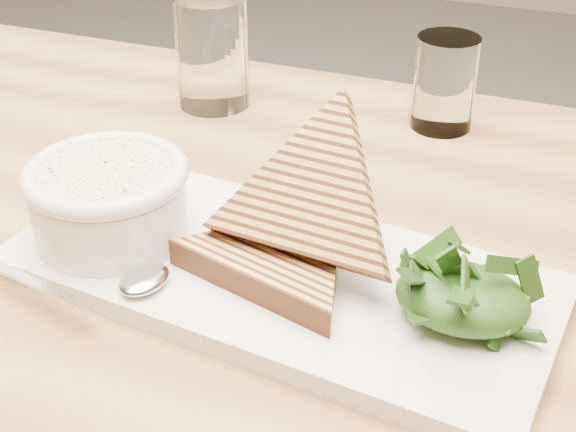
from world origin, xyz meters
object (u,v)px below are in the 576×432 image
(platter, at_px, (278,275))
(glass_near, at_px, (212,53))
(table_top, at_px, (226,275))
(soup_bowl, at_px, (110,208))
(glass_far, at_px, (445,83))

(platter, distance_m, glass_near, 0.35)
(glass_near, bearing_deg, platter, -56.27)
(table_top, relative_size, glass_near, 9.99)
(table_top, bearing_deg, platter, -20.94)
(soup_bowl, height_order, glass_far, glass_far)
(table_top, distance_m, glass_near, 0.31)
(table_top, xyz_separation_m, glass_far, (0.11, 0.30, 0.07))
(glass_near, bearing_deg, glass_far, 7.85)
(table_top, height_order, soup_bowl, soup_bowl)
(soup_bowl, relative_size, glass_near, 1.02)
(table_top, relative_size, platter, 2.89)
(glass_far, bearing_deg, soup_bowl, -121.04)
(glass_near, bearing_deg, table_top, -62.81)
(glass_near, bearing_deg, soup_bowl, -80.08)
(table_top, relative_size, soup_bowl, 9.76)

